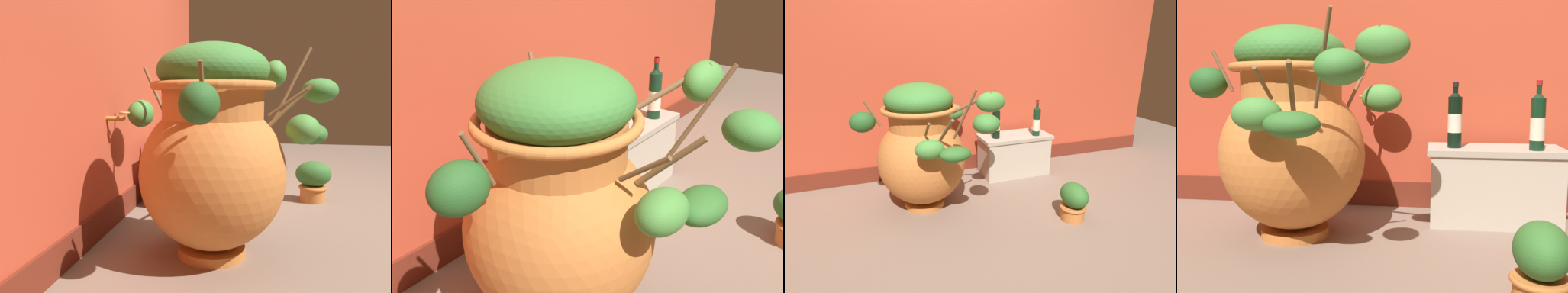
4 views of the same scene
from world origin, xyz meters
TOP-DOWN VIEW (x-y plane):
  - terracotta_urn at (-0.45, 0.50)m, footprint 1.02×1.09m
  - stone_ledge at (0.48, 0.85)m, footprint 0.66×0.34m
  - wine_bottle_left at (0.66, 0.77)m, footprint 0.07×0.07m
  - wine_bottle_middle at (0.28, 0.82)m, footprint 0.07×0.07m

SIDE VIEW (x-z plane):
  - stone_ledge at x=0.48m, z-range 0.01..0.40m
  - terracotta_urn at x=-0.45m, z-range 0.01..0.97m
  - wine_bottle_left at x=0.66m, z-range 0.36..0.69m
  - wine_bottle_middle at x=0.28m, z-range 0.37..0.69m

